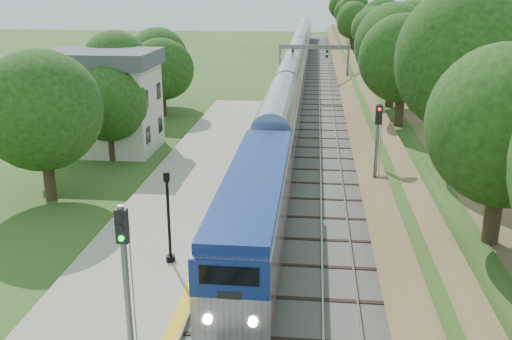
# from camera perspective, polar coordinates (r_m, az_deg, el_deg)

# --- Properties ---
(trackbed) EXTENTS (9.50, 170.00, 0.28)m
(trackbed) POSITION_cam_1_polar(r_m,az_deg,el_deg) (74.44, 5.33, 8.02)
(trackbed) COLOR #4C4944
(trackbed) RESTS_ON ground
(platform) EXTENTS (6.40, 68.00, 0.38)m
(platform) POSITION_cam_1_polar(r_m,az_deg,el_deg) (32.87, -8.43, -4.74)
(platform) COLOR gray
(platform) RESTS_ON ground
(yellow_stripe) EXTENTS (0.55, 68.00, 0.01)m
(yellow_stripe) POSITION_cam_1_polar(r_m,az_deg,el_deg) (32.24, -3.51, -4.66)
(yellow_stripe) COLOR gold
(yellow_stripe) RESTS_ON platform
(embankment) EXTENTS (10.64, 170.00, 11.70)m
(embankment) POSITION_cam_1_polar(r_m,az_deg,el_deg) (74.54, 11.89, 9.20)
(embankment) COLOR brown
(embankment) RESTS_ON ground
(station_building) EXTENTS (8.60, 6.60, 8.00)m
(station_building) POSITION_cam_1_polar(r_m,az_deg,el_deg) (47.24, -14.98, 6.75)
(station_building) COLOR beige
(station_building) RESTS_ON ground
(signal_gantry) EXTENTS (8.40, 0.38, 6.20)m
(signal_gantry) POSITION_cam_1_polar(r_m,az_deg,el_deg) (68.80, 5.79, 11.20)
(signal_gantry) COLOR slate
(signal_gantry) RESTS_ON ground
(trees_behind_platform) EXTENTS (7.82, 53.32, 7.21)m
(trees_behind_platform) POSITION_cam_1_polar(r_m,az_deg,el_deg) (37.62, -15.88, 4.62)
(trees_behind_platform) COLOR #332316
(trees_behind_platform) RESTS_ON ground
(train) EXTENTS (2.82, 132.48, 4.14)m
(train) POSITION_cam_1_polar(r_m,az_deg,el_deg) (82.85, 4.05, 10.50)
(train) COLOR black
(train) RESTS_ON trackbed
(lamppost_far) EXTENTS (0.44, 0.44, 4.43)m
(lamppost_far) POSITION_cam_1_polar(r_m,az_deg,el_deg) (26.69, -8.71, -5.20)
(lamppost_far) COLOR black
(lamppost_far) RESTS_ON platform
(signal_platform) EXTENTS (0.37, 0.29, 6.24)m
(signal_platform) POSITION_cam_1_polar(r_m,az_deg,el_deg) (18.16, -12.87, -10.57)
(signal_platform) COLOR slate
(signal_platform) RESTS_ON platform
(signal_farside) EXTENTS (0.36, 0.29, 6.57)m
(signal_farside) POSITION_cam_1_polar(r_m,az_deg,el_deg) (32.37, 11.96, 2.10)
(signal_farside) COLOR slate
(signal_farside) RESTS_ON ground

